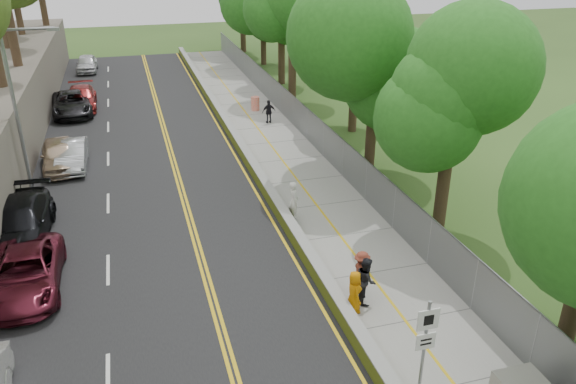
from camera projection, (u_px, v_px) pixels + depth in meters
ground at (343, 335)px, 17.88m from camera, size 140.00×140.00×0.00m
road at (144, 175)px, 29.57m from camera, size 11.20×66.00×0.04m
sidewalk at (288, 160)px, 31.59m from camera, size 4.20×66.00×0.05m
jersey_barrier at (248, 160)px, 30.89m from camera, size 0.42×66.00×0.60m
chainlink_fence at (324, 140)px, 31.71m from camera, size 0.04×66.00×2.00m
trees_fenceside at (369, 29)px, 29.79m from camera, size 7.00×66.00×14.00m
streetlight at (20, 103)px, 25.48m from camera, size 2.52×0.22×8.00m
signpost at (426, 339)px, 14.69m from camera, size 0.62×0.09×3.10m
construction_barrel at (255, 104)px, 40.19m from camera, size 0.59×0.59×0.98m
car_2 at (26, 273)px, 19.78m from camera, size 2.36×5.06×1.40m
car_3 at (18, 224)px, 22.84m from camera, size 2.58×5.83×1.66m
car_4 at (59, 155)px, 30.11m from camera, size 2.24×4.65×1.53m
car_5 at (72, 155)px, 30.29m from camera, size 1.55×4.29×1.41m
car_6 at (72, 103)px, 39.23m from camera, size 2.97×5.73×1.54m
car_7 at (81, 98)px, 40.58m from camera, size 2.18×5.22×1.51m
car_8 at (87, 63)px, 51.40m from camera, size 1.88×4.42×1.49m
painter_0 at (354, 292)px, 18.60m from camera, size 0.53×0.78×1.53m
painter_1 at (294, 201)px, 24.59m from camera, size 0.48×0.69×1.82m
painter_2 at (366, 280)px, 19.09m from camera, size 0.82×0.96×1.70m
painter_3 at (362, 272)px, 19.66m from camera, size 0.66×1.06×1.58m
person_far at (269, 112)px, 37.37m from camera, size 0.94×0.44×1.56m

